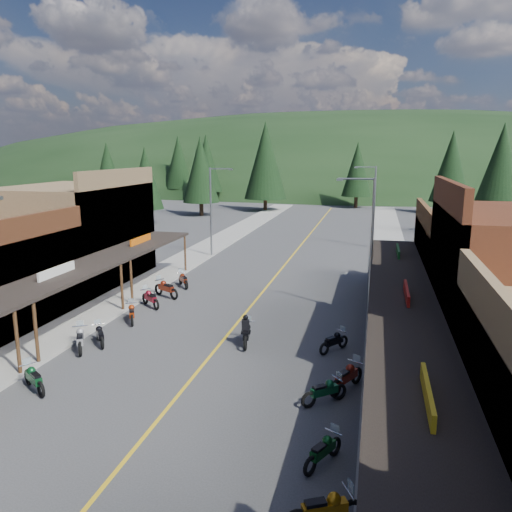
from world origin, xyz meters
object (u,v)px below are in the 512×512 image
Objects in this scene: shop_west_3 at (76,234)px; pine_4 at (451,166)px; bike_west_6 at (34,378)px; bike_west_10 at (150,297)px; pine_10 at (201,170)px; streetlight_2 at (369,241)px; pine_7 at (178,162)px; bike_west_9 at (132,312)px; streetlight_1 at (212,208)px; pedestrian_east_b at (388,294)px; bike_east_7 at (347,376)px; bike_west_7 at (80,338)px; bike_east_5 at (323,449)px; pine_8 at (146,178)px; bike_west_8 at (100,334)px; bike_west_11 at (166,288)px; pine_3 at (357,169)px; pine_1 at (206,163)px; pine_0 at (107,168)px; bike_east_8 at (334,341)px; rider_on_bike at (247,332)px; pine_11 at (500,173)px; bike_east_6 at (324,390)px; bike_east_4 at (325,508)px; bike_west_12 at (183,279)px; shop_east_3 at (484,268)px; pine_2 at (265,160)px.

shop_west_3 is 58.27m from pine_4.
bike_west_10 reaches higher than bike_west_6.
streetlight_2 is at bearing -59.29° from pine_10.
pine_7 is 6.14× the size of bike_west_6.
bike_west_9 is at bearing 34.79° from bike_west_6.
streetlight_1 is 19.94m from pedestrian_east_b.
pine_4 reaches higher than bike_east_7.
bike_west_7 is at bearing -111.94° from pine_4.
bike_west_9 is 1.08× the size of bike_east_5.
bike_west_6 is 0.96× the size of bike_west_10.
pine_8 reaches higher than bike_west_10.
bike_west_8 is at bearing -53.19° from shop_west_3.
pedestrian_east_b is (14.44, 9.73, 0.43)m from bike_west_7.
bike_west_11 is at bearing -16.58° from shop_west_3.
bike_west_10 is 14.88m from bike_east_7.
pine_10 is at bearing 46.96° from bike_west_6.
pine_3 is at bearing 92.91° from streetlight_2.
shop_west_3 is 1.36× the size of streetlight_1.
pine_1 is 43.17m from pine_4.
bike_east_5 is at bearing -100.22° from pine_4.
bike_east_7 is 11.09m from pedestrian_east_b.
pine_1 is at bearing 77.24° from bike_west_9.
bike_east_8 is at bearing -52.61° from pine_0.
pine_0 is 63.35m from bike_west_11.
rider_on_bike is (33.30, -73.74, -6.59)m from pine_7.
streetlight_1 is 3.76× the size of bike_west_10.
pine_3 reaches higher than bike_east_5.
pine_11 is 6.32× the size of bike_east_6.
streetlight_2 is 15.16m from bike_east_5.
bike_west_11 is at bearing -174.32° from bike_east_8.
pine_10 reaches higher than streetlight_2.
bike_west_11 is at bearing -73.54° from pine_10.
bike_east_5 is (11.86, -15.56, -0.12)m from bike_west_11.
bike_west_11 is 1.11× the size of bike_east_4.
bike_west_9 is 0.92× the size of bike_east_7.
pedestrian_east_b is at bearing 36.68° from rider_on_bike.
streetlight_1 is 19.73m from streetlight_2.
pine_4 reaches higher than pedestrian_east_b.
bike_west_9 is 1.01× the size of bike_west_12.
shop_west_3 is 0.99× the size of pine_3.
streetlight_2 is at bearing 35.81° from rider_on_bike.
bike_east_6 is at bearing -91.16° from bike_east_7.
bike_east_7 is at bearing -119.91° from shop_east_3.
bike_east_5 is at bearing 159.73° from bike_east_4.
pine_10 is 5.60× the size of bike_east_4.
pine_10 is at bearing -28.61° from pine_0.
bike_east_4 is at bearing -76.37° from pine_2.
pine_4 is 6.48× the size of bike_east_8.
pine_1 is at bearing 109.55° from streetlight_1.
bike_east_4 is at bearing -66.37° from bike_west_7.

